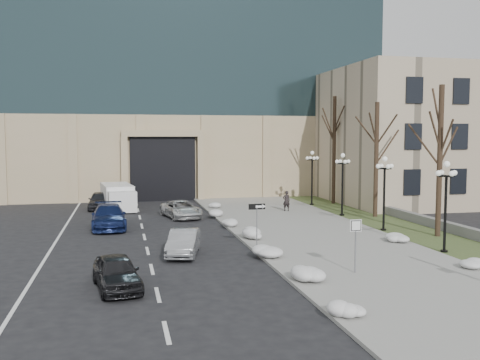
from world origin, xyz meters
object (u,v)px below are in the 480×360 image
(car_c, at_px, (109,217))
(lamppost_b, at_px, (384,183))
(pedestrian, at_px, (286,201))
(lamppost_d, at_px, (312,171))
(box_truck, at_px, (118,197))
(car_d, at_px, (181,209))
(keep_sign, at_px, (356,234))
(car_b, at_px, (184,242))
(lamppost_a, at_px, (446,194))
(one_way_sign, at_px, (260,212))
(car_a, at_px, (117,272))
(lamppost_c, at_px, (342,176))
(car_e, at_px, (100,200))

(car_c, relative_size, lamppost_b, 1.12)
(pedestrian, xyz_separation_m, lamppost_d, (3.37, 3.40, 2.15))
(car_c, relative_size, box_truck, 0.80)
(car_d, bearing_deg, keep_sign, -84.91)
(car_b, height_order, car_c, car_c)
(car_b, relative_size, lamppost_d, 0.83)
(car_d, relative_size, lamppost_a, 0.97)
(one_way_sign, height_order, keep_sign, one_way_sign)
(box_truck, relative_size, lamppost_a, 1.39)
(pedestrian, bearing_deg, lamppost_b, 109.55)
(keep_sign, relative_size, lamppost_b, 0.51)
(car_a, distance_m, lamppost_b, 18.97)
(car_a, height_order, lamppost_c, lamppost_c)
(car_d, bearing_deg, pedestrian, -5.28)
(car_a, bearing_deg, lamppost_c, 35.03)
(car_b, distance_m, car_d, 12.56)
(lamppost_a, relative_size, lamppost_d, 1.00)
(car_a, relative_size, lamppost_c, 0.83)
(car_b, xyz_separation_m, lamppost_c, (13.06, 10.40, 2.42))
(one_way_sign, bearing_deg, car_b, -179.94)
(car_a, height_order, car_e, car_e)
(box_truck, bearing_deg, lamppost_c, -33.49)
(box_truck, xyz_separation_m, lamppost_c, (16.40, -7.94, 2.09))
(lamppost_c, bearing_deg, car_e, 154.87)
(keep_sign, bearing_deg, car_b, 142.89)
(car_e, bearing_deg, car_a, -84.02)
(car_e, bearing_deg, car_d, -43.80)
(car_e, bearing_deg, car_b, -73.32)
(car_d, bearing_deg, car_b, -107.69)
(car_a, distance_m, car_c, 14.50)
(car_e, bearing_deg, lamppost_d, -3.69)
(car_d, bearing_deg, car_a, -116.07)
(car_d, distance_m, car_e, 8.72)
(car_d, height_order, box_truck, box_truck)
(car_a, height_order, lamppost_b, lamppost_b)
(car_e, bearing_deg, lamppost_b, -37.47)
(car_d, height_order, lamppost_b, lamppost_b)
(car_c, relative_size, one_way_sign, 2.12)
(car_d, height_order, lamppost_c, lamppost_c)
(car_a, distance_m, keep_sign, 10.11)
(car_b, distance_m, lamppost_b, 13.84)
(lamppost_d, bearing_deg, lamppost_c, -90.00)
(lamppost_a, xyz_separation_m, lamppost_c, (0.00, 13.00, 0.00))
(lamppost_c, bearing_deg, car_b, -141.46)
(car_c, distance_m, car_e, 9.82)
(car_c, xyz_separation_m, lamppost_a, (16.93, -11.61, 2.30))
(pedestrian, xyz_separation_m, one_way_sign, (-5.67, -13.37, 1.14))
(car_d, xyz_separation_m, lamppost_a, (11.82, -15.10, 2.43))
(one_way_sign, xyz_separation_m, keep_sign, (2.79, -5.67, -0.27))
(car_d, xyz_separation_m, lamppost_d, (11.82, 4.40, 2.43))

